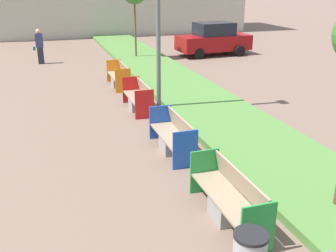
% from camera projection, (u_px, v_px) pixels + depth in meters
% --- Properties ---
extents(planter_grass_strip, '(2.80, 120.00, 0.18)m').
position_uv_depth(planter_grass_strip, '(221.00, 116.00, 12.53)').
color(planter_grass_strip, '#4C7A38').
rests_on(planter_grass_strip, ground).
extents(bench_green_frame, '(0.65, 2.19, 0.94)m').
position_uv_depth(bench_green_frame, '(229.00, 201.00, 7.21)').
color(bench_green_frame, gray).
rests_on(bench_green_frame, ground).
extents(bench_blue_frame, '(0.65, 2.03, 0.94)m').
position_uv_depth(bench_blue_frame, '(173.00, 138.00, 10.06)').
color(bench_blue_frame, gray).
rests_on(bench_blue_frame, ground).
extents(bench_red_frame, '(0.65, 1.91, 0.94)m').
position_uv_depth(bench_red_frame, '(138.00, 100.00, 13.29)').
color(bench_red_frame, gray).
rests_on(bench_red_frame, ground).
extents(bench_orange_frame, '(0.65, 1.94, 0.94)m').
position_uv_depth(bench_orange_frame, '(119.00, 78.00, 16.19)').
color(bench_orange_frame, gray).
rests_on(bench_orange_frame, ground).
extents(pedestrian_walking, '(0.53, 0.24, 1.79)m').
position_uv_depth(pedestrian_walking, '(40.00, 46.00, 20.33)').
color(pedestrian_walking, '#232633').
rests_on(pedestrian_walking, ground).
extents(parked_car_distant, '(4.31, 2.03, 1.86)m').
position_uv_depth(parked_car_distant, '(214.00, 39.00, 22.70)').
color(parked_car_distant, maroon).
rests_on(parked_car_distant, ground).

